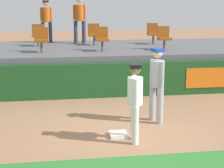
{
  "coord_description": "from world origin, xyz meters",
  "views": [
    {
      "loc": [
        -1.53,
        -7.85,
        3.04
      ],
      "look_at": [
        -0.23,
        0.91,
        1.0
      ],
      "focal_mm": 58.47,
      "sensor_mm": 36.0,
      "label": 1
    }
  ],
  "objects_px": {
    "player_fielder_home": "(135,98)",
    "seat_back_left": "(38,34)",
    "spectator_hooded": "(46,18)",
    "seat_back_right": "(153,32)",
    "seat_front_left": "(41,38)",
    "seat_front_right": "(164,37)",
    "first_base": "(118,135)",
    "player_runner_visitor": "(157,80)",
    "spectator_capped": "(79,17)",
    "seat_back_center": "(94,33)",
    "seat_front_center": "(102,38)"
  },
  "relations": [
    {
      "from": "seat_front_left",
      "to": "seat_back_left",
      "type": "height_order",
      "value": "same"
    },
    {
      "from": "seat_back_right",
      "to": "spectator_hooded",
      "type": "xyz_separation_m",
      "value": [
        -4.29,
        1.18,
        0.54
      ]
    },
    {
      "from": "seat_front_left",
      "to": "seat_front_right",
      "type": "xyz_separation_m",
      "value": [
        4.33,
        -0.0,
        -0.0
      ]
    },
    {
      "from": "spectator_hooded",
      "to": "seat_back_right",
      "type": "bearing_deg",
      "value": 157.34
    },
    {
      "from": "seat_back_left",
      "to": "seat_front_left",
      "type": "bearing_deg",
      "value": -83.86
    },
    {
      "from": "player_runner_visitor",
      "to": "seat_back_center",
      "type": "distance_m",
      "value": 5.98
    },
    {
      "from": "player_fielder_home",
      "to": "seat_front_left",
      "type": "bearing_deg",
      "value": -151.07
    },
    {
      "from": "seat_front_left",
      "to": "first_base",
      "type": "bearing_deg",
      "value": -69.33
    },
    {
      "from": "seat_front_left",
      "to": "seat_back_center",
      "type": "bearing_deg",
      "value": 42.21
    },
    {
      "from": "seat_back_center",
      "to": "seat_back_right",
      "type": "relative_size",
      "value": 1.0
    },
    {
      "from": "seat_back_left",
      "to": "seat_front_right",
      "type": "xyz_separation_m",
      "value": [
        4.52,
        -1.8,
        -0.0
      ]
    },
    {
      "from": "spectator_hooded",
      "to": "seat_back_center",
      "type": "bearing_deg",
      "value": 140.6
    },
    {
      "from": "player_runner_visitor",
      "to": "spectator_capped",
      "type": "relative_size",
      "value": 1.01
    },
    {
      "from": "spectator_capped",
      "to": "seat_front_center",
      "type": "bearing_deg",
      "value": 111.05
    },
    {
      "from": "seat_front_left",
      "to": "player_runner_visitor",
      "type": "bearing_deg",
      "value": -53.71
    },
    {
      "from": "first_base",
      "to": "seat_front_center",
      "type": "relative_size",
      "value": 0.48
    },
    {
      "from": "spectator_hooded",
      "to": "player_fielder_home",
      "type": "bearing_deg",
      "value": 96.69
    },
    {
      "from": "seat_front_right",
      "to": "spectator_capped",
      "type": "distance_m",
      "value": 3.81
    },
    {
      "from": "seat_back_center",
      "to": "spectator_hooded",
      "type": "bearing_deg",
      "value": 147.9
    },
    {
      "from": "seat_front_center",
      "to": "seat_front_left",
      "type": "relative_size",
      "value": 1.0
    },
    {
      "from": "spectator_hooded",
      "to": "seat_front_left",
      "type": "bearing_deg",
      "value": 80.67
    },
    {
      "from": "player_fielder_home",
      "to": "seat_front_left",
      "type": "relative_size",
      "value": 2.06
    },
    {
      "from": "seat_back_left",
      "to": "spectator_capped",
      "type": "xyz_separation_m",
      "value": [
        1.66,
        0.63,
        0.61
      ]
    },
    {
      "from": "seat_front_left",
      "to": "seat_back_right",
      "type": "xyz_separation_m",
      "value": [
        4.4,
        1.8,
        -0.0
      ]
    },
    {
      "from": "spectator_capped",
      "to": "player_runner_visitor",
      "type": "bearing_deg",
      "value": 109.81
    },
    {
      "from": "player_runner_visitor",
      "to": "seat_front_left",
      "type": "distance_m",
      "value": 5.07
    },
    {
      "from": "player_fielder_home",
      "to": "seat_front_left",
      "type": "height_order",
      "value": "seat_front_left"
    },
    {
      "from": "seat_back_right",
      "to": "spectator_hooded",
      "type": "relative_size",
      "value": 0.48
    },
    {
      "from": "first_base",
      "to": "player_fielder_home",
      "type": "distance_m",
      "value": 1.06
    },
    {
      "from": "seat_front_right",
      "to": "spectator_hooded",
      "type": "bearing_deg",
      "value": 144.8
    },
    {
      "from": "seat_back_left",
      "to": "seat_back_right",
      "type": "distance_m",
      "value": 4.59
    },
    {
      "from": "first_base",
      "to": "player_runner_visitor",
      "type": "height_order",
      "value": "player_runner_visitor"
    },
    {
      "from": "player_runner_visitor",
      "to": "spectator_hooded",
      "type": "bearing_deg",
      "value": -177.79
    },
    {
      "from": "seat_back_left",
      "to": "spectator_capped",
      "type": "height_order",
      "value": "spectator_capped"
    },
    {
      "from": "seat_front_center",
      "to": "spectator_hooded",
      "type": "xyz_separation_m",
      "value": [
        -1.98,
        2.98,
        0.54
      ]
    },
    {
      "from": "player_runner_visitor",
      "to": "first_base",
      "type": "bearing_deg",
      "value": -71.79
    },
    {
      "from": "first_base",
      "to": "player_runner_visitor",
      "type": "xyz_separation_m",
      "value": [
        1.12,
        0.88,
        1.06
      ]
    },
    {
      "from": "seat_front_center",
      "to": "seat_back_right",
      "type": "distance_m",
      "value": 2.93
    },
    {
      "from": "spectator_hooded",
      "to": "spectator_capped",
      "type": "relative_size",
      "value": 0.93
    },
    {
      "from": "seat_front_left",
      "to": "spectator_hooded",
      "type": "distance_m",
      "value": 3.03
    },
    {
      "from": "player_fielder_home",
      "to": "seat_back_left",
      "type": "height_order",
      "value": "seat_back_left"
    },
    {
      "from": "seat_front_center",
      "to": "seat_back_right",
      "type": "height_order",
      "value": "same"
    },
    {
      "from": "player_runner_visitor",
      "to": "seat_back_left",
      "type": "height_order",
      "value": "seat_back_left"
    },
    {
      "from": "seat_back_right",
      "to": "seat_back_center",
      "type": "bearing_deg",
      "value": 180.0
    },
    {
      "from": "player_fielder_home",
      "to": "spectator_hooded",
      "type": "xyz_separation_m",
      "value": [
        -2.06,
        8.27,
        1.31
      ]
    },
    {
      "from": "spectator_hooded",
      "to": "spectator_capped",
      "type": "bearing_deg",
      "value": 150.86
    },
    {
      "from": "seat_back_right",
      "to": "seat_front_right",
      "type": "bearing_deg",
      "value": -92.17
    },
    {
      "from": "first_base",
      "to": "seat_front_center",
      "type": "distance_m",
      "value": 5.23
    },
    {
      "from": "first_base",
      "to": "seat_back_left",
      "type": "distance_m",
      "value": 7.25
    },
    {
      "from": "seat_front_center",
      "to": "spectator_capped",
      "type": "height_order",
      "value": "spectator_capped"
    }
  ]
}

